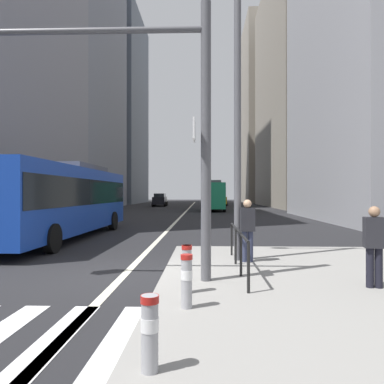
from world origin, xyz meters
The scene contains 21 objects.
ground_plane centered at (0.00, 20.00, 0.00)m, with size 160.00×160.00×0.00m, color black.
median_island centered at (5.50, -1.00, 0.07)m, with size 9.00×10.00×0.15m, color gray.
lane_centre_line centered at (0.00, 30.00, 0.01)m, with size 0.20×80.00×0.01m, color beige.
office_tower_left_mid centered at (-16.00, 40.24, 27.21)m, with size 10.34×21.27×54.42m, color slate.
office_tower_left_far centered at (-16.00, 62.96, 18.60)m, with size 10.93×19.31×37.19m, color slate.
office_tower_right_mid centered at (17.00, 45.23, 16.92)m, with size 11.43×24.76×33.84m, color gray.
office_tower_right_far centered at (17.00, 70.08, 18.98)m, with size 12.88×17.59×37.97m, color gray.
city_bus_blue_oncoming centered at (-4.26, 7.09, 1.84)m, with size 2.83×12.00×3.40m.
city_bus_red_receding centered at (2.92, 33.37, 1.84)m, with size 2.70×10.61×3.40m.
car_oncoming_mid centered at (-4.87, 48.12, 0.99)m, with size 2.16×4.62×1.94m.
car_receding_near centered at (4.49, 48.65, 0.99)m, with size 2.16×4.59×1.94m.
car_receding_far centered at (4.23, 59.66, 0.99)m, with size 2.09×4.11×1.94m.
car_oncoming_far centered at (-4.69, 45.25, 0.99)m, with size 2.16×4.26×1.94m.
traffic_signal_gantry centered at (0.25, -1.01, 4.07)m, with size 5.39×0.65×6.00m.
street_lamp_post centered at (2.91, 1.39, 5.28)m, with size 5.50×0.32×8.00m.
bollard_front centered at (1.40, -5.00, 0.60)m, with size 0.20×0.20×0.80m.
bollard_left centered at (1.68, -2.88, 0.64)m, with size 0.20×0.20×0.87m.
bollard_right centered at (1.64, -1.97, 0.65)m, with size 0.20×0.20×0.90m.
pedestrian_railing centered at (2.80, 0.11, 0.87)m, with size 0.06×4.21×0.98m.
pedestrian_waiting centered at (3.15, 1.16, 1.09)m, with size 0.40×0.27×1.70m.
pedestrian_walking centered at (5.34, -1.49, 1.04)m, with size 0.41×0.29×1.62m.
Camera 1 is at (1.96, -8.80, 2.03)m, focal length 34.00 mm.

